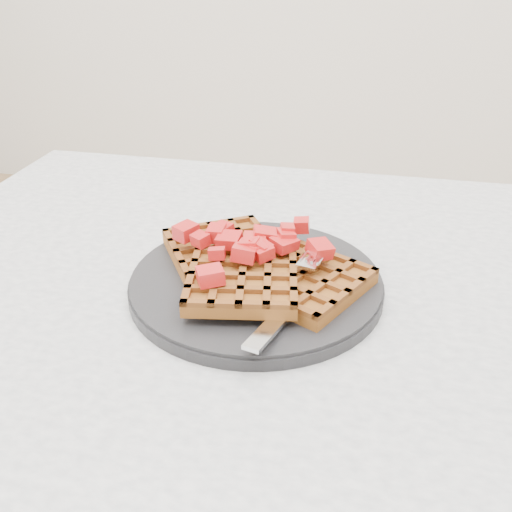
{
  "coord_description": "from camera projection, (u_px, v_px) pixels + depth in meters",
  "views": [
    {
      "loc": [
        -0.05,
        -0.46,
        1.07
      ],
      "look_at": [
        -0.16,
        0.03,
        0.79
      ],
      "focal_mm": 40.0,
      "sensor_mm": 36.0,
      "label": 1
    }
  ],
  "objects": [
    {
      "name": "table",
      "position": [
        396.0,
        414.0,
        0.6
      ],
      "size": [
        1.2,
        0.8,
        0.75
      ],
      "color": "silver",
      "rests_on": "ground"
    },
    {
      "name": "plate",
      "position": [
        256.0,
        283.0,
        0.6
      ],
      "size": [
        0.26,
        0.26,
        0.02
      ],
      "primitive_type": "cylinder",
      "color": "black",
      "rests_on": "table"
    },
    {
      "name": "waffles",
      "position": [
        255.0,
        269.0,
        0.58
      ],
      "size": [
        0.25,
        0.21,
        0.03
      ],
      "color": "brown",
      "rests_on": "plate"
    },
    {
      "name": "strawberry_pile",
      "position": [
        256.0,
        244.0,
        0.58
      ],
      "size": [
        0.15,
        0.15,
        0.02
      ],
      "primitive_type": null,
      "color": "#A40003",
      "rests_on": "waffles"
    },
    {
      "name": "fork",
      "position": [
        295.0,
        296.0,
        0.55
      ],
      "size": [
        0.07,
        0.18,
        0.02
      ],
      "primitive_type": null,
      "rotation": [
        0.0,
        0.0,
        -0.24
      ],
      "color": "silver",
      "rests_on": "plate"
    }
  ]
}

